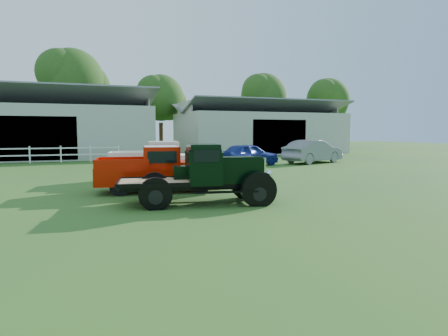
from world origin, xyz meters
name	(u,v)px	position (x,y,z in m)	size (l,w,h in m)	color
ground	(232,208)	(0.00, 0.00, 0.00)	(120.00, 120.00, 0.00)	#305B27
shed_left	(35,124)	(-7.00, 26.00, 2.80)	(18.80, 10.20, 5.60)	#97998D
shed_right	(259,128)	(14.00, 27.00, 2.60)	(16.80, 9.20, 5.20)	#97998D
fence_rail	(14,155)	(-8.00, 20.00, 0.60)	(14.20, 0.16, 1.20)	white
tree_b	(72,97)	(-4.00, 34.00, 5.75)	(6.90, 6.90, 11.50)	#153517
tree_c	(161,110)	(5.00, 33.00, 4.50)	(5.40, 5.40, 9.00)	#153517
tree_d	(263,109)	(18.00, 34.00, 5.00)	(6.00, 6.00, 10.00)	#153517
tree_e	(328,111)	(26.00, 32.00, 4.75)	(5.70, 5.70, 9.50)	#153517
vintage_flatbed	(200,174)	(-0.66, 0.99, 0.91)	(4.61, 1.82, 1.82)	black
red_pickup	(159,169)	(-1.34, 3.87, 0.84)	(4.63, 1.78, 1.69)	#BD1403
white_pickup	(162,162)	(-0.58, 6.94, 0.86)	(4.70, 1.82, 1.73)	silver
misc_car_blue	(248,155)	(6.30, 12.74, 0.72)	(1.70, 4.23, 1.44)	navy
misc_car_grey	(313,152)	(11.45, 13.15, 0.80)	(1.70, 4.87, 1.60)	slate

